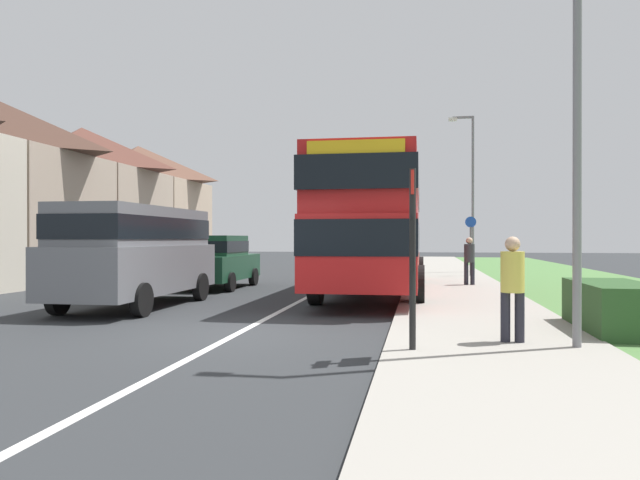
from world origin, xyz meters
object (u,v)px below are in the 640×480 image
object	(u,v)px
street_lamp_mid	(470,183)
bus_stop_sign	(413,246)
parked_car_dark_green	(216,260)
pedestrian_walking_away	(469,259)
cycle_route_sign	(471,243)
double_decker_bus	(376,221)
street_lamp_near	(570,37)
pedestrian_at_stop	(512,284)
parked_van_grey	(137,248)

from	to	relation	value
street_lamp_mid	bus_stop_sign	bearing A→B (deg)	-96.80
parked_car_dark_green	street_lamp_mid	xyz separation A→B (m)	(8.82, 9.07, 3.19)
pedestrian_walking_away	cycle_route_sign	xyz separation A→B (m)	(0.43, 4.84, 0.45)
bus_stop_sign	parked_car_dark_green	bearing A→B (deg)	122.01
double_decker_bus	bus_stop_sign	distance (m)	9.39
pedestrian_walking_away	street_lamp_near	bearing A→B (deg)	-87.47
double_decker_bus	pedestrian_at_stop	xyz separation A→B (m)	(2.64, -8.47, -1.17)
parked_car_dark_green	pedestrian_walking_away	bearing A→B (deg)	9.41
double_decker_bus	parked_van_grey	bearing A→B (deg)	-141.47
pedestrian_walking_away	bus_stop_sign	world-z (taller)	bus_stop_sign
pedestrian_walking_away	bus_stop_sign	xyz separation A→B (m)	(-1.67, -11.75, 0.56)
parked_car_dark_green	pedestrian_at_stop	bearing A→B (deg)	-50.33
pedestrian_at_stop	cycle_route_sign	size ratio (longest dim) A/B	0.66
double_decker_bus	pedestrian_at_stop	bearing A→B (deg)	-72.68
pedestrian_walking_away	street_lamp_near	size ratio (longest dim) A/B	0.21
pedestrian_walking_away	street_lamp_mid	distance (m)	8.36
pedestrian_at_stop	parked_car_dark_green	bearing A→B (deg)	129.67
bus_stop_sign	cycle_route_sign	xyz separation A→B (m)	(2.10, 16.59, -0.11)
pedestrian_at_stop	bus_stop_sign	world-z (taller)	bus_stop_sign
pedestrian_at_stop	street_lamp_mid	distance (m)	18.92
street_lamp_mid	double_decker_bus	bearing A→B (deg)	-109.11
street_lamp_near	street_lamp_mid	xyz separation A→B (m)	(0.15, 18.90, -0.33)
pedestrian_at_stop	street_lamp_near	bearing A→B (deg)	-19.82
pedestrian_at_stop	pedestrian_walking_away	bearing A→B (deg)	88.76
parked_car_dark_green	pedestrian_walking_away	size ratio (longest dim) A/B	2.48
bus_stop_sign	cycle_route_sign	bearing A→B (deg)	82.78
bus_stop_sign	street_lamp_near	world-z (taller)	street_lamp_near
parked_car_dark_green	street_lamp_near	distance (m)	13.57
parked_van_grey	pedestrian_walking_away	world-z (taller)	parked_van_grey
parked_car_dark_green	cycle_route_sign	world-z (taller)	cycle_route_sign
double_decker_bus	parked_van_grey	size ratio (longest dim) A/B	2.06
street_lamp_near	street_lamp_mid	world-z (taller)	street_lamp_near
pedestrian_at_stop	cycle_route_sign	xyz separation A→B (m)	(0.66, 15.77, 0.45)
pedestrian_at_stop	bus_stop_sign	distance (m)	1.75
pedestrian_walking_away	cycle_route_sign	bearing A→B (deg)	84.94
double_decker_bus	street_lamp_mid	size ratio (longest dim) A/B	1.56
double_decker_bus	parked_car_dark_green	bearing A→B (deg)	168.24
double_decker_bus	pedestrian_at_stop	world-z (taller)	double_decker_bus
pedestrian_walking_away	street_lamp_mid	xyz separation A→B (m)	(0.65, 7.71, 3.15)
pedestrian_walking_away	pedestrian_at_stop	bearing A→B (deg)	-91.24
pedestrian_walking_away	cycle_route_sign	world-z (taller)	cycle_route_sign
street_lamp_near	parked_van_grey	bearing A→B (deg)	153.02
bus_stop_sign	street_lamp_mid	xyz separation A→B (m)	(2.32, 19.46, 2.59)
parked_van_grey	parked_car_dark_green	xyz separation A→B (m)	(0.08, 5.38, -0.46)
double_decker_bus	bus_stop_sign	world-z (taller)	double_decker_bus
parked_van_grey	street_lamp_mid	bearing A→B (deg)	58.38
parked_van_grey	street_lamp_near	xyz separation A→B (m)	(8.74, -4.45, 3.06)
parked_van_grey	cycle_route_sign	xyz separation A→B (m)	(8.68, 11.58, 0.02)
double_decker_bus	parked_car_dark_green	xyz separation A→B (m)	(-5.29, 1.10, -1.20)
street_lamp_near	street_lamp_mid	bearing A→B (deg)	89.54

